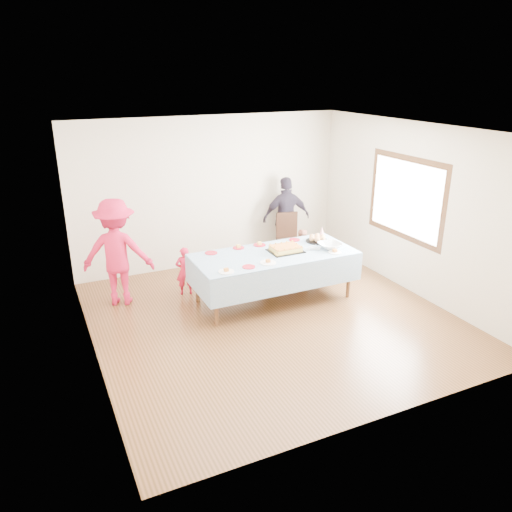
{
  "coord_description": "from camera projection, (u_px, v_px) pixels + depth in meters",
  "views": [
    {
      "loc": [
        -2.99,
        -5.84,
        3.43
      ],
      "look_at": [
        -0.12,
        0.3,
        0.89
      ],
      "focal_mm": 35.0,
      "sensor_mm": 36.0,
      "label": 1
    }
  ],
  "objects": [
    {
      "name": "plate_white_right",
      "position": [
        335.0,
        252.0,
        7.68
      ],
      "size": [
        0.2,
        0.2,
        0.01
      ],
      "primitive_type": "cylinder",
      "color": "white",
      "rests_on": "party_table"
    },
    {
      "name": "plate_white_mid",
      "position": [
        268.0,
        263.0,
        7.27
      ],
      "size": [
        0.24,
        0.24,
        0.01
      ],
      "primitive_type": "cylinder",
      "color": "white",
      "rests_on": "party_table"
    },
    {
      "name": "dining_chair",
      "position": [
        288.0,
        235.0,
        9.3
      ],
      "size": [
        0.47,
        0.47,
        0.94
      ],
      "rotation": [
        0.0,
        0.0,
        -0.16
      ],
      "color": "black",
      "rests_on": "ground"
    },
    {
      "name": "adult_left",
      "position": [
        117.0,
        252.0,
        7.55
      ],
      "size": [
        1.22,
        0.96,
        1.66
      ],
      "primitive_type": "imported",
      "rotation": [
        0.0,
        0.0,
        2.78
      ],
      "color": "#CC1941",
      "rests_on": "ground"
    },
    {
      "name": "plate_red_far_a",
      "position": [
        211.0,
        253.0,
        7.66
      ],
      "size": [
        0.19,
        0.19,
        0.01
      ],
      "primitive_type": "cylinder",
      "color": "#B60D21",
      "rests_on": "party_table"
    },
    {
      "name": "party_table",
      "position": [
        274.0,
        257.0,
        7.67
      ],
      "size": [
        2.5,
        1.1,
        0.78
      ],
      "color": "#52331C",
      "rests_on": "ground"
    },
    {
      "name": "plate_red_far_d",
      "position": [
        294.0,
        240.0,
        8.24
      ],
      "size": [
        0.18,
        0.18,
        0.01
      ],
      "primitive_type": "cylinder",
      "color": "#B60D21",
      "rests_on": "party_table"
    },
    {
      "name": "fork_pile",
      "position": [
        314.0,
        248.0,
        7.79
      ],
      "size": [
        0.24,
        0.18,
        0.07
      ],
      "primitive_type": null,
      "color": "white",
      "rests_on": "party_table"
    },
    {
      "name": "birthday_cake",
      "position": [
        286.0,
        249.0,
        7.72
      ],
      "size": [
        0.51,
        0.39,
        0.09
      ],
      "color": "black",
      "rests_on": "party_table"
    },
    {
      "name": "party_hat",
      "position": [
        322.0,
        231.0,
        8.42
      ],
      "size": [
        0.1,
        0.1,
        0.16
      ],
      "primitive_type": "cone",
      "color": "white",
      "rests_on": "party_table"
    },
    {
      "name": "plate_red_near",
      "position": [
        249.0,
        267.0,
        7.12
      ],
      "size": [
        0.19,
        0.19,
        0.01
      ],
      "primitive_type": "cylinder",
      "color": "#B60D21",
      "rests_on": "party_table"
    },
    {
      "name": "room_walls",
      "position": [
        277.0,
        200.0,
        6.74
      ],
      "size": [
        5.04,
        5.04,
        2.72
      ],
      "color": "beige",
      "rests_on": "ground"
    },
    {
      "name": "toddler_mid",
      "position": [
        271.0,
        265.0,
        8.31
      ],
      "size": [
        0.38,
        0.25,
        0.76
      ],
      "primitive_type": "imported",
      "rotation": [
        0.0,
        0.0,
        3.12
      ],
      "color": "#236A30",
      "rests_on": "ground"
    },
    {
      "name": "plate_white_left",
      "position": [
        226.0,
        272.0,
        6.95
      ],
      "size": [
        0.22,
        0.22,
        0.01
      ],
      "primitive_type": "cylinder",
      "color": "white",
      "rests_on": "party_table"
    },
    {
      "name": "plate_red_far_c",
      "position": [
        259.0,
        245.0,
        8.0
      ],
      "size": [
        0.2,
        0.2,
        0.01
      ],
      "primitive_type": "cylinder",
      "color": "#B60D21",
      "rests_on": "party_table"
    },
    {
      "name": "ground",
      "position": [
        272.0,
        318.0,
        7.34
      ],
      "size": [
        5.0,
        5.0,
        0.0
      ],
      "primitive_type": "plane",
      "color": "#4E3216",
      "rests_on": "ground"
    },
    {
      "name": "plate_red_far_b",
      "position": [
        238.0,
        248.0,
        7.87
      ],
      "size": [
        0.18,
        0.18,
        0.01
      ],
      "primitive_type": "cylinder",
      "color": "#B60D21",
      "rests_on": "party_table"
    },
    {
      "name": "adult_right",
      "position": [
        286.0,
        218.0,
        9.49
      ],
      "size": [
        0.96,
        0.52,
        1.56
      ],
      "primitive_type": "imported",
      "rotation": [
        0.0,
        0.0,
        2.98
      ],
      "color": "#2F2837",
      "rests_on": "ground"
    },
    {
      "name": "rolls_tray",
      "position": [
        317.0,
        239.0,
        8.16
      ],
      "size": [
        0.37,
        0.37,
        0.11
      ],
      "color": "black",
      "rests_on": "party_table"
    },
    {
      "name": "toddler_right",
      "position": [
        301.0,
        253.0,
        8.7
      ],
      "size": [
        0.48,
        0.41,
        0.86
      ],
      "primitive_type": "imported",
      "rotation": [
        0.0,
        0.0,
        2.92
      ],
      "color": "#B56D54",
      "rests_on": "ground"
    },
    {
      "name": "toddler_left",
      "position": [
        185.0,
        271.0,
        7.99
      ],
      "size": [
        0.32,
        0.23,
        0.8
      ],
      "primitive_type": "imported",
      "rotation": [
        0.0,
        0.0,
        2.99
      ],
      "color": "red",
      "rests_on": "ground"
    },
    {
      "name": "punch_bowl",
      "position": [
        330.0,
        246.0,
        7.85
      ],
      "size": [
        0.36,
        0.36,
        0.09
      ],
      "primitive_type": "imported",
      "color": "silver",
      "rests_on": "party_table"
    }
  ]
}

